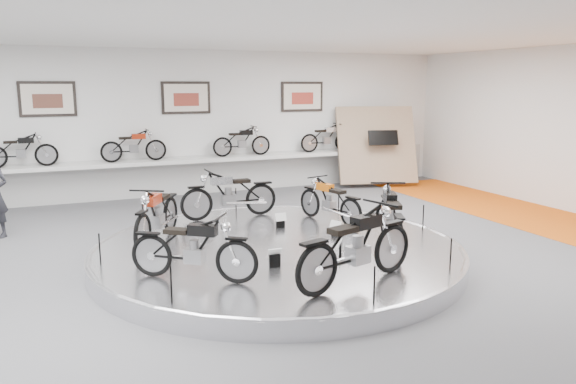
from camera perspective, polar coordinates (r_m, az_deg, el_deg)
name	(u,v)px	position (r m, az deg, el deg)	size (l,w,h in m)	color
floor	(285,266)	(9.67, -0.34, -7.57)	(16.00, 16.00, 0.00)	#4C4C4E
ceiling	(284,24)	(9.22, -0.37, 16.73)	(16.00, 16.00, 0.00)	white
wall_back	(187,123)	(15.89, -10.26, 6.88)	(16.00, 16.00, 0.00)	white
orange_carpet_strip	(572,227)	(13.71, 26.90, -3.20)	(2.40, 12.60, 0.01)	#D15815
dado_band	(189,175)	(16.04, -10.07, 1.71)	(15.68, 0.04, 1.10)	#BCBCBA
display_platform	(278,253)	(9.89, -1.02, -6.24)	(6.40, 6.40, 0.30)	silver
platform_rim	(278,247)	(9.85, -1.03, -5.58)	(6.40, 6.40, 0.10)	#B2B2BA
shelf	(190,160)	(15.70, -9.89, 3.18)	(11.00, 0.55, 0.10)	silver
poster_left	(48,99)	(15.42, -23.23, 8.68)	(1.35, 0.06, 0.88)	silver
poster_center	(186,98)	(15.82, -10.31, 9.41)	(1.35, 0.06, 0.88)	silver
poster_right	(302,97)	(16.95, 1.45, 9.66)	(1.35, 0.06, 0.88)	silver
display_panel	(377,145)	(17.29, 8.99, 4.74)	(2.40, 0.12, 2.40)	#91755B
shelf_bike_a	(21,153)	(15.26, -25.50, 3.63)	(1.22, 0.42, 0.73)	black
shelf_bike_b	(134,148)	(15.38, -15.40, 4.35)	(1.22, 0.42, 0.73)	maroon
shelf_bike_c	(242,143)	(16.06, -4.71, 4.97)	(1.22, 0.42, 0.73)	black
shelf_bike_d	(327,140)	(17.10, 3.94, 5.34)	(1.22, 0.42, 0.73)	silver
bike_a	(330,200)	(11.37, 4.26, -0.85)	(1.55, 0.55, 0.91)	#D2610F
bike_b	(229,194)	(11.76, -5.99, -0.17)	(1.76, 0.62, 1.04)	silver
bike_c	(157,214)	(10.15, -13.16, -2.17)	(1.76, 0.62, 1.03)	maroon
bike_d	(193,248)	(8.11, -9.61, -5.60)	(1.63, 0.58, 0.96)	black
bike_e	(357,245)	(7.88, 7.01, -5.41)	(1.90, 0.67, 1.12)	black
bike_f	(391,217)	(9.79, 10.42, -2.47)	(1.80, 0.64, 1.06)	black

